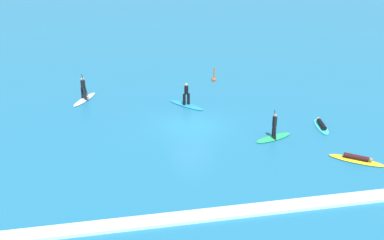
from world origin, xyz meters
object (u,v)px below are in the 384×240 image
surfer_on_green_board (274,133)px  surfer_on_white_board (84,94)px  surfer_on_teal_board (321,125)px  marker_buoy (214,79)px  surfer_on_yellow_board (357,159)px  surfer_on_blue_board (186,101)px

surfer_on_green_board → surfer_on_white_board: size_ratio=0.91×
surfer_on_green_board → surfer_on_teal_board: bearing=175.4°
surfer_on_white_board → marker_buoy: surfer_on_white_board is taller
marker_buoy → surfer_on_yellow_board: bearing=-72.9°
surfer_on_white_board → marker_buoy: size_ratio=2.31×
surfer_on_white_board → surfer_on_blue_board: bearing=98.8°
surfer_on_yellow_board → surfer_on_teal_board: surfer_on_yellow_board is taller
surfer_on_white_board → surfer_on_teal_board: (16.25, -8.35, -0.34)m
surfer_on_green_board → surfer_on_teal_board: 4.05m
marker_buoy → surfer_on_white_board: bearing=-166.5°
surfer_on_yellow_board → marker_buoy: marker_buoy is taller
surfer_on_yellow_board → marker_buoy: size_ratio=2.21×
surfer_on_green_board → surfer_on_teal_board: size_ratio=1.05×
surfer_on_teal_board → marker_buoy: marker_buoy is taller
surfer_on_blue_board → marker_buoy: size_ratio=2.20×
surfer_on_blue_board → surfer_on_white_board: size_ratio=0.95×
marker_buoy → surfer_on_blue_board: bearing=-122.6°
surfer_on_blue_board → surfer_on_green_board: bearing=-5.4°
surfer_on_blue_board → surfer_on_teal_board: (8.48, -5.66, -0.24)m
surfer_on_yellow_board → surfer_on_teal_board: (0.09, 4.98, 0.02)m
surfer_on_white_board → surfer_on_yellow_board: bearing=78.4°
surfer_on_yellow_board → surfer_on_teal_board: bearing=126.0°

